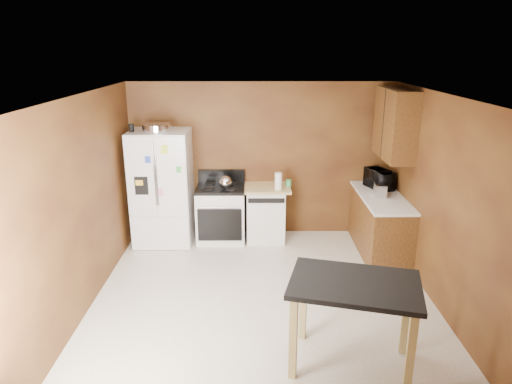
{
  "coord_description": "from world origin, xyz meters",
  "views": [
    {
      "loc": [
        -0.11,
        -4.97,
        3.01
      ],
      "look_at": [
        -0.08,
        0.85,
        1.15
      ],
      "focal_mm": 32.0,
      "sensor_mm": 36.0,
      "label": 1
    }
  ],
  "objects_px": {
    "roasting_pan": "(157,128)",
    "pen_cup": "(131,128)",
    "kettle": "(225,182)",
    "microwave": "(379,180)",
    "refrigerator": "(162,188)",
    "green_canister": "(289,183)",
    "island": "(354,296)",
    "gas_range": "(221,212)",
    "paper_towel": "(278,181)",
    "dishwasher": "(266,212)",
    "toaster": "(380,190)"
  },
  "relations": [
    {
      "from": "microwave",
      "to": "refrigerator",
      "type": "height_order",
      "value": "refrigerator"
    },
    {
      "from": "toaster",
      "to": "dishwasher",
      "type": "xyz_separation_m",
      "value": [
        -1.68,
        0.51,
        -0.54
      ]
    },
    {
      "from": "kettle",
      "to": "refrigerator",
      "type": "distance_m",
      "value": 1.0
    },
    {
      "from": "kettle",
      "to": "microwave",
      "type": "xyz_separation_m",
      "value": [
        2.4,
        0.02,
        0.03
      ]
    },
    {
      "from": "kettle",
      "to": "refrigerator",
      "type": "xyz_separation_m",
      "value": [
        -1.0,
        0.05,
        -0.1
      ]
    },
    {
      "from": "kettle",
      "to": "refrigerator",
      "type": "height_order",
      "value": "refrigerator"
    },
    {
      "from": "paper_towel",
      "to": "microwave",
      "type": "xyz_separation_m",
      "value": [
        1.57,
        0.03,
        0.01
      ]
    },
    {
      "from": "green_canister",
      "to": "dishwasher",
      "type": "relative_size",
      "value": 0.11
    },
    {
      "from": "kettle",
      "to": "island",
      "type": "xyz_separation_m",
      "value": [
        1.39,
        -2.99,
        -0.23
      ]
    },
    {
      "from": "green_canister",
      "to": "microwave",
      "type": "xyz_separation_m",
      "value": [
        1.4,
        -0.15,
        0.09
      ]
    },
    {
      "from": "green_canister",
      "to": "dishwasher",
      "type": "height_order",
      "value": "green_canister"
    },
    {
      "from": "pen_cup",
      "to": "green_canister",
      "type": "xyz_separation_m",
      "value": [
        2.38,
        0.21,
        -0.92
      ]
    },
    {
      "from": "pen_cup",
      "to": "refrigerator",
      "type": "height_order",
      "value": "pen_cup"
    },
    {
      "from": "refrigerator",
      "to": "paper_towel",
      "type": "bearing_deg",
      "value": -1.9
    },
    {
      "from": "toaster",
      "to": "microwave",
      "type": "relative_size",
      "value": 0.52
    },
    {
      "from": "roasting_pan",
      "to": "microwave",
      "type": "distance_m",
      "value": 3.51
    },
    {
      "from": "roasting_pan",
      "to": "paper_towel",
      "type": "xyz_separation_m",
      "value": [
        1.83,
        -0.03,
        -0.83
      ]
    },
    {
      "from": "pen_cup",
      "to": "green_canister",
      "type": "height_order",
      "value": "pen_cup"
    },
    {
      "from": "paper_towel",
      "to": "gas_range",
      "type": "bearing_deg",
      "value": 172.42
    },
    {
      "from": "paper_towel",
      "to": "dishwasher",
      "type": "bearing_deg",
      "value": 142.45
    },
    {
      "from": "pen_cup",
      "to": "toaster",
      "type": "height_order",
      "value": "pen_cup"
    },
    {
      "from": "roasting_pan",
      "to": "dishwasher",
      "type": "relative_size",
      "value": 0.5
    },
    {
      "from": "green_canister",
      "to": "island",
      "type": "relative_size",
      "value": 0.07
    },
    {
      "from": "roasting_pan",
      "to": "paper_towel",
      "type": "height_order",
      "value": "roasting_pan"
    },
    {
      "from": "refrigerator",
      "to": "roasting_pan",
      "type": "bearing_deg",
      "value": -114.63
    },
    {
      "from": "pen_cup",
      "to": "microwave",
      "type": "distance_m",
      "value": 3.87
    },
    {
      "from": "roasting_pan",
      "to": "dishwasher",
      "type": "bearing_deg",
      "value": 4.08
    },
    {
      "from": "pen_cup",
      "to": "kettle",
      "type": "relative_size",
      "value": 0.57
    },
    {
      "from": "paper_towel",
      "to": "green_canister",
      "type": "relative_size",
      "value": 2.62
    },
    {
      "from": "island",
      "to": "dishwasher",
      "type": "bearing_deg",
      "value": 103.63
    },
    {
      "from": "roasting_pan",
      "to": "gas_range",
      "type": "bearing_deg",
      "value": 5.74
    },
    {
      "from": "kettle",
      "to": "paper_towel",
      "type": "height_order",
      "value": "paper_towel"
    },
    {
      "from": "pen_cup",
      "to": "kettle",
      "type": "distance_m",
      "value": 1.62
    },
    {
      "from": "toaster",
      "to": "microwave",
      "type": "xyz_separation_m",
      "value": [
        0.09,
        0.4,
        0.04
      ]
    },
    {
      "from": "roasting_pan",
      "to": "refrigerator",
      "type": "distance_m",
      "value": 0.96
    },
    {
      "from": "green_canister",
      "to": "island",
      "type": "xyz_separation_m",
      "value": [
        0.39,
        -3.16,
        -0.17
      ]
    },
    {
      "from": "paper_towel",
      "to": "roasting_pan",
      "type": "bearing_deg",
      "value": 179.12
    },
    {
      "from": "kettle",
      "to": "gas_range",
      "type": "relative_size",
      "value": 0.19
    },
    {
      "from": "refrigerator",
      "to": "gas_range",
      "type": "xyz_separation_m",
      "value": [
        0.91,
        0.06,
        -0.44
      ]
    },
    {
      "from": "microwave",
      "to": "dishwasher",
      "type": "height_order",
      "value": "microwave"
    },
    {
      "from": "green_canister",
      "to": "microwave",
      "type": "relative_size",
      "value": 0.21
    },
    {
      "from": "gas_range",
      "to": "refrigerator",
      "type": "bearing_deg",
      "value": -176.19
    },
    {
      "from": "microwave",
      "to": "gas_range",
      "type": "height_order",
      "value": "microwave"
    },
    {
      "from": "gas_range",
      "to": "kettle",
      "type": "bearing_deg",
      "value": -51.38
    },
    {
      "from": "pen_cup",
      "to": "island",
      "type": "height_order",
      "value": "pen_cup"
    },
    {
      "from": "toaster",
      "to": "refrigerator",
      "type": "bearing_deg",
      "value": 178.5
    },
    {
      "from": "roasting_pan",
      "to": "pen_cup",
      "type": "distance_m",
      "value": 0.37
    },
    {
      "from": "dishwasher",
      "to": "green_canister",
      "type": "bearing_deg",
      "value": 6.21
    },
    {
      "from": "toaster",
      "to": "dishwasher",
      "type": "height_order",
      "value": "toaster"
    },
    {
      "from": "paper_towel",
      "to": "green_canister",
      "type": "bearing_deg",
      "value": 46.79
    }
  ]
}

